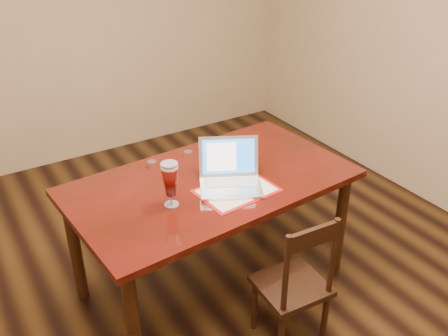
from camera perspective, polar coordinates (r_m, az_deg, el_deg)
ground at (r=3.39m, az=-1.61°, el=-15.22°), size 5.00×5.00×0.00m
room_shell at (r=2.50m, az=-2.17°, el=15.08°), size 4.51×5.01×2.71m
dining_table at (r=3.11m, az=-1.43°, el=-2.85°), size 1.80×1.10×1.08m
dining_chair at (r=2.92m, az=8.08°, el=-13.09°), size 0.40×0.38×0.89m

